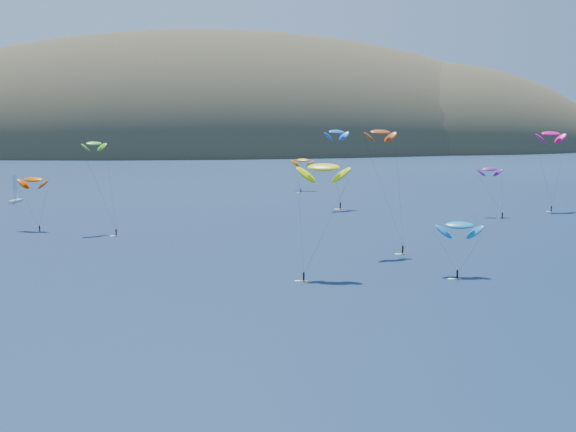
% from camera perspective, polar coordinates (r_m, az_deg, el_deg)
% --- Properties ---
extents(ground, '(2800.00, 2800.00, 0.00)m').
position_cam_1_polar(ground, '(90.59, 6.66, -12.38)').
color(ground, black).
rests_on(ground, ground).
extents(island, '(730.00, 300.00, 210.00)m').
position_cam_1_polar(island, '(648.58, -3.63, 3.91)').
color(island, '#3D3526').
rests_on(island, ground).
extents(sailboat, '(8.60, 7.52, 10.31)m').
position_cam_1_polar(sailboat, '(283.64, -18.80, 1.13)').
color(sailboat, silver).
rests_on(sailboat, ground).
extents(kitesurfer_1, '(8.80, 8.94, 15.14)m').
position_cam_1_polar(kitesurfer_1, '(217.02, -17.66, 2.49)').
color(kitesurfer_1, gold).
rests_on(kitesurfer_1, ground).
extents(kitesurfer_2, '(10.72, 10.23, 22.79)m').
position_cam_1_polar(kitesurfer_2, '(149.68, 2.54, 3.48)').
color(kitesurfer_2, gold).
rests_on(kitesurfer_2, ground).
extents(kitesurfer_3, '(9.56, 12.72, 24.10)m').
position_cam_1_polar(kitesurfer_3, '(208.84, -13.64, 5.01)').
color(kitesurfer_3, gold).
rests_on(kitesurfer_3, ground).
extents(kitesurfer_4, '(9.87, 8.92, 26.36)m').
position_cam_1_polar(kitesurfer_4, '(252.88, 3.47, 5.98)').
color(kitesurfer_4, gold).
rests_on(kitesurfer_4, ground).
extents(kitesurfer_5, '(9.06, 7.86, 11.66)m').
position_cam_1_polar(kitesurfer_5, '(153.49, 12.09, -0.65)').
color(kitesurfer_5, gold).
rests_on(kitesurfer_5, ground).
extents(kitesurfer_6, '(7.48, 9.37, 15.59)m').
position_cam_1_polar(kitesurfer_6, '(240.56, 14.14, 3.25)').
color(kitesurfer_6, gold).
rests_on(kitesurfer_6, ground).
extents(kitesurfer_8, '(10.32, 8.54, 26.19)m').
position_cam_1_polar(kitesurfer_8, '(260.60, 18.19, 5.58)').
color(kitesurfer_8, gold).
rests_on(kitesurfer_8, ground).
extents(kitesurfer_9, '(8.96, 7.57, 28.10)m').
position_cam_1_polar(kitesurfer_9, '(174.72, 6.59, 5.92)').
color(kitesurfer_9, gold).
rests_on(kitesurfer_9, ground).
extents(kitesurfer_11, '(9.19, 13.46, 13.84)m').
position_cam_1_polar(kitesurfer_11, '(308.14, 1.05, 3.99)').
color(kitesurfer_11, gold).
rests_on(kitesurfer_11, ground).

